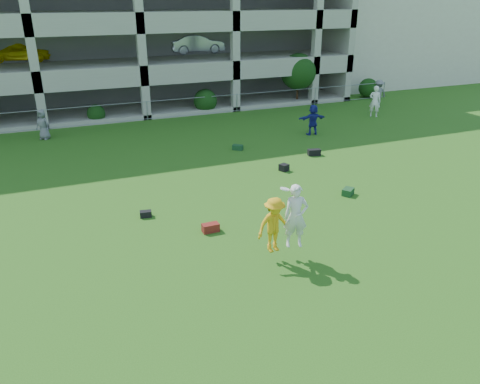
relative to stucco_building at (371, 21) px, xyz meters
name	(u,v)px	position (x,y,z in m)	size (l,w,h in m)	color
ground	(294,275)	(-23.00, -28.00, -5.00)	(100.00, 100.00, 0.00)	#235114
stucco_building	(371,21)	(0.00, 0.00, 0.00)	(16.00, 14.00, 10.00)	beige
bystander_c	(43,125)	(-29.05, -11.02, -4.20)	(0.78, 0.51, 1.59)	slate
bystander_d	(313,120)	(-15.21, -15.78, -4.16)	(1.56, 0.50, 1.69)	navy
bystander_e	(375,101)	(-9.41, -13.63, -4.02)	(0.72, 0.47, 1.97)	white
bystander_f	(378,93)	(-7.21, -11.15, -4.09)	(1.17, 0.67, 1.81)	slate
bag_red_a	(211,228)	(-24.30, -24.65, -4.86)	(0.55, 0.30, 0.28)	#601015
bag_black_b	(146,214)	(-26.03, -22.73, -4.89)	(0.40, 0.25, 0.22)	black
bag_green_c	(348,192)	(-18.34, -23.79, -4.87)	(0.50, 0.35, 0.26)	#123314
crate_d	(284,167)	(-19.39, -20.41, -4.85)	(0.35, 0.35, 0.30)	black
bag_black_e	(314,152)	(-17.03, -19.04, -4.85)	(0.60, 0.30, 0.30)	black
bag_green_g	(238,147)	(-20.12, -16.79, -4.88)	(0.50, 0.30, 0.25)	#133618
frisbee_contest	(282,222)	(-22.98, -27.11, -3.77)	(1.60, 0.76, 1.97)	gold
parking_garage	(116,13)	(-23.00, -0.30, 1.01)	(30.00, 14.00, 12.00)	#9E998C
fence	(147,110)	(-23.00, -9.00, -4.39)	(36.06, 0.06, 1.20)	gray
shrub_row	(213,89)	(-18.41, -8.30, -3.49)	(34.38, 2.52, 3.50)	#163D11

